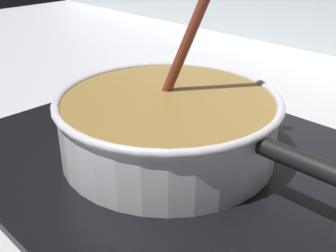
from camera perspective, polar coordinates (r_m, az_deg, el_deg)
The scene contains 5 objects.
ground at distance 0.63m, azimuth -15.14°, elevation -5.78°, with size 2.40×1.60×0.04m, color #B7B7BC.
hob_plate at distance 0.59m, azimuth -0.00°, elevation -4.13°, with size 0.56×0.48×0.01m, color black.
burner_ring at distance 0.58m, azimuth -0.00°, elevation -3.29°, with size 0.17×0.17×0.01m, color #592D0C.
spare_burner at distance 0.69m, azimuth -9.48°, elevation 1.32°, with size 0.13×0.13×0.01m, color #262628.
cooking_pan at distance 0.56m, azimuth 0.10°, elevation 0.45°, with size 0.46×0.31×0.29m.
Camera 1 is at (0.48, -0.25, 0.30)m, focal length 43.50 mm.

